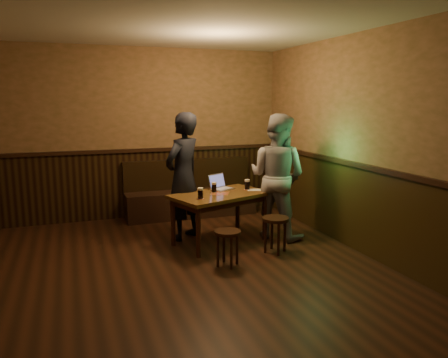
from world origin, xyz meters
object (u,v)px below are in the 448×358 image
pint_left (200,193)px  laptop (220,185)px  pint_mid (214,187)px  pint_right (247,184)px  person_grey (277,176)px  person_suit (183,176)px  stool_right (275,224)px  pub_table (220,200)px  bench (190,198)px  stool_left (228,238)px

pint_left → laptop: laptop is taller
pint_mid → pint_right: (0.51, 0.03, 0.00)m
person_grey → pint_mid: bearing=46.5°
laptop → person_suit: 0.54m
stool_right → pint_mid: 1.01m
stool_right → pint_left: (-0.89, 0.40, 0.40)m
pint_left → pint_mid: bearing=47.2°
laptop → person_grey: (0.76, -0.29, 0.13)m
pub_table → pint_left: size_ratio=10.01×
bench → pub_table: (-0.00, -1.53, 0.29)m
pint_mid → person_grey: bearing=-6.7°
stool_right → pint_right: size_ratio=3.16×
pint_left → person_grey: size_ratio=0.08×
bench → pint_right: bench is taller
pint_mid → laptop: bearing=51.2°
stool_right → person_grey: bearing=62.7°
person_suit → pint_right: bearing=126.1°
pub_table → stool_left: (-0.20, -0.85, -0.26)m
pint_left → pint_mid: 0.43m
pub_table → laptop: 0.32m
pub_table → laptop: bearing=51.7°
laptop → person_grey: size_ratio=0.22×
bench → pint_right: 1.55m
stool_left → stool_right: (0.74, 0.23, 0.03)m
stool_right → pint_left: pint_left is taller
pub_table → pint_mid: bearing=101.5°
pub_table → laptop: size_ratio=3.85×
pub_table → pint_mid: (-0.05, 0.09, 0.16)m
pint_mid → person_suit: person_suit is taller
bench → pint_right: bearing=-72.2°
pint_mid → person_suit: bearing=143.3°
pint_mid → person_grey: 0.92m
stool_left → pint_mid: (0.15, 0.94, 0.42)m
stool_right → laptop: (-0.45, 0.89, 0.38)m
bench → pint_left: 1.85m
pub_table → pint_right: size_ratio=9.96×
pint_right → laptop: (-0.36, 0.16, -0.02)m
stool_right → pint_right: pint_right is taller
pint_right → laptop: size_ratio=0.39×
pint_left → person_suit: person_suit is taller
pint_left → person_grey: bearing=9.8°
stool_right → pint_right: 0.84m
pub_table → stool_right: bearing=-67.9°
bench → pint_right: (0.45, -1.41, 0.46)m
stool_right → person_suit: (-0.96, 0.98, 0.52)m
pub_table → person_suit: person_suit is taller
stool_left → person_suit: bearing=100.1°
stool_left → pint_left: bearing=102.8°
pint_left → pint_right: same height
stool_left → pint_mid: 1.04m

